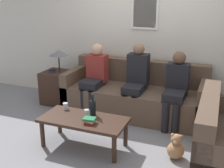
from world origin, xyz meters
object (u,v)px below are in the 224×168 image
at_px(wine_bottle, 93,107).
at_px(teddy_bear, 176,148).
at_px(drinking_glass, 65,106).
at_px(person_left, 95,75).
at_px(coffee_table, 84,122).
at_px(person_right, 176,86).
at_px(couch_main, 135,96).
at_px(person_middle, 136,78).

bearing_deg(wine_bottle, teddy_bear, 0.88).
distance_m(drinking_glass, person_left, 1.01).
bearing_deg(coffee_table, person_right, 47.77).
bearing_deg(couch_main, coffee_table, -103.27).
distance_m(drinking_glass, teddy_bear, 1.63).
bearing_deg(drinking_glass, couch_main, 58.48).
relative_size(person_left, person_right, 1.02).
bearing_deg(wine_bottle, coffee_table, -116.48).
relative_size(wine_bottle, person_middle, 0.25).
relative_size(couch_main, wine_bottle, 7.84).
xyz_separation_m(wine_bottle, drinking_glass, (-0.46, 0.04, -0.07)).
relative_size(person_left, person_middle, 0.96).
height_order(person_middle, teddy_bear, person_middle).
bearing_deg(teddy_bear, person_right, 101.25).
xyz_separation_m(couch_main, coffee_table, (-0.31, -1.33, 0.05)).
bearing_deg(coffee_table, person_left, 107.98).
xyz_separation_m(drinking_glass, person_middle, (0.75, 1.01, 0.22)).
height_order(person_right, teddy_bear, person_right).
xyz_separation_m(couch_main, person_left, (-0.69, -0.15, 0.34)).
height_order(wine_bottle, person_right, person_right).
relative_size(person_left, teddy_bear, 3.48).
distance_m(couch_main, coffee_table, 1.36).
bearing_deg(wine_bottle, person_right, 45.95).
bearing_deg(person_right, teddy_bear, -78.75).
bearing_deg(wine_bottle, person_left, 113.70).
bearing_deg(person_right, person_middle, 174.27).
xyz_separation_m(person_middle, person_right, (0.66, -0.07, -0.03)).
xyz_separation_m(couch_main, wine_bottle, (-0.24, -1.18, 0.22)).
bearing_deg(person_right, coffee_table, -132.23).
distance_m(couch_main, person_left, 0.79).
xyz_separation_m(couch_main, person_middle, (0.05, -0.13, 0.36)).
height_order(couch_main, person_left, person_left).
xyz_separation_m(couch_main, person_right, (0.71, -0.20, 0.33)).
distance_m(couch_main, teddy_bear, 1.48).
height_order(drinking_glass, teddy_bear, drinking_glass).
bearing_deg(couch_main, person_right, -15.66).
distance_m(coffee_table, person_middle, 1.29).
bearing_deg(person_middle, person_left, -178.47).
relative_size(couch_main, drinking_glass, 25.87).
height_order(couch_main, drinking_glass, couch_main).
bearing_deg(coffee_table, person_middle, 73.25).
height_order(drinking_glass, person_middle, person_middle).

